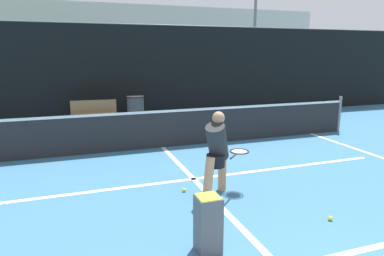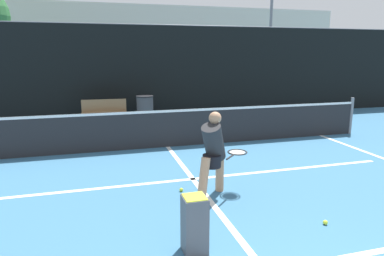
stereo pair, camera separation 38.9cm
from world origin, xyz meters
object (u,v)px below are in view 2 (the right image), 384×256
at_px(trash_bin, 145,110).
at_px(parked_car, 170,88).
at_px(player_practicing, 214,152).
at_px(courtside_bench, 104,112).
at_px(ball_hopper, 195,223).

relative_size(trash_bin, parked_car, 0.23).
xyz_separation_m(player_practicing, parked_car, (1.73, 11.49, -0.14)).
xyz_separation_m(courtside_bench, trash_bin, (1.31, -0.12, 0.02)).
distance_m(courtside_bench, parked_car, 6.17).
height_order(courtside_bench, parked_car, parked_car).
height_order(trash_bin, parked_car, parked_car).
relative_size(player_practicing, ball_hopper, 2.01).
bearing_deg(parked_car, ball_hopper, -100.80).
bearing_deg(trash_bin, player_practicing, -87.56).
bearing_deg(player_practicing, ball_hopper, -162.11).
bearing_deg(trash_bin, parked_car, 69.55).
distance_m(courtside_bench, trash_bin, 1.32).
distance_m(player_practicing, parked_car, 11.62).
distance_m(player_practicing, ball_hopper, 1.71).
bearing_deg(parked_car, courtside_bench, -122.34).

